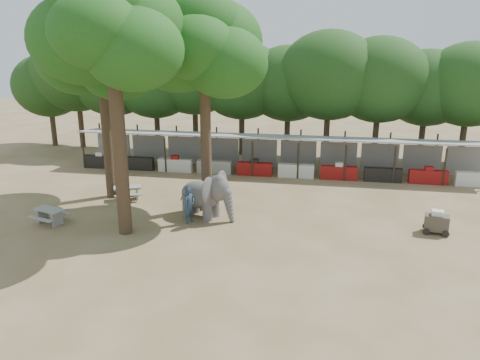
% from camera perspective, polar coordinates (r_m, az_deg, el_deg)
% --- Properties ---
extents(ground, '(100.00, 100.00, 0.00)m').
position_cam_1_polar(ground, '(19.70, 0.32, -9.86)').
color(ground, brown).
rests_on(ground, ground).
extents(vendor_stalls, '(28.00, 2.99, 2.80)m').
position_cam_1_polar(vendor_stalls, '(32.27, 4.51, 2.93)').
color(vendor_stalls, gray).
rests_on(vendor_stalls, ground).
extents(yard_tree_left, '(7.10, 6.90, 11.02)m').
position_cam_1_polar(yard_tree_left, '(27.40, -16.72, 14.72)').
color(yard_tree_left, '#332316').
rests_on(yard_tree_left, ground).
extents(yard_tree_center, '(7.10, 6.90, 12.04)m').
position_cam_1_polar(yard_tree_center, '(21.60, -15.60, 17.17)').
color(yard_tree_center, '#332316').
rests_on(yard_tree_center, ground).
extents(yard_tree_back, '(7.10, 6.90, 11.36)m').
position_cam_1_polar(yard_tree_back, '(24.35, -4.64, 16.00)').
color(yard_tree_back, '#332316').
rests_on(yard_tree_back, ground).
extents(backdrop_trees, '(46.46, 5.95, 8.33)m').
position_cam_1_polar(backdrop_trees, '(36.65, 5.49, 11.41)').
color(backdrop_trees, '#332316').
rests_on(backdrop_trees, ground).
extents(elephant, '(3.24, 2.41, 2.41)m').
position_cam_1_polar(elephant, '(23.98, -4.07, -1.86)').
color(elephant, '#484545').
rests_on(elephant, ground).
extents(handler, '(0.70, 0.81, 1.88)m').
position_cam_1_polar(handler, '(23.40, -6.21, -3.06)').
color(handler, '#26384C').
rests_on(handler, ground).
extents(picnic_table_near, '(1.91, 1.81, 0.78)m').
position_cam_1_polar(picnic_table_near, '(25.17, -22.20, -3.86)').
color(picnic_table_near, gray).
rests_on(picnic_table_near, ground).
extents(picnic_table_far, '(1.96, 1.89, 0.77)m').
position_cam_1_polar(picnic_table_far, '(27.62, -13.53, -1.32)').
color(picnic_table_far, gray).
rests_on(picnic_table_far, ground).
extents(cart_front, '(1.29, 0.96, 1.15)m').
position_cam_1_polar(cart_front, '(24.02, 22.85, -4.76)').
color(cart_front, '#393128').
rests_on(cart_front, ground).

